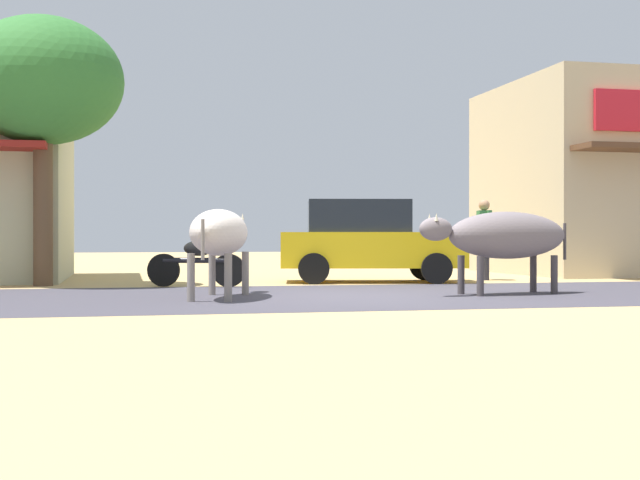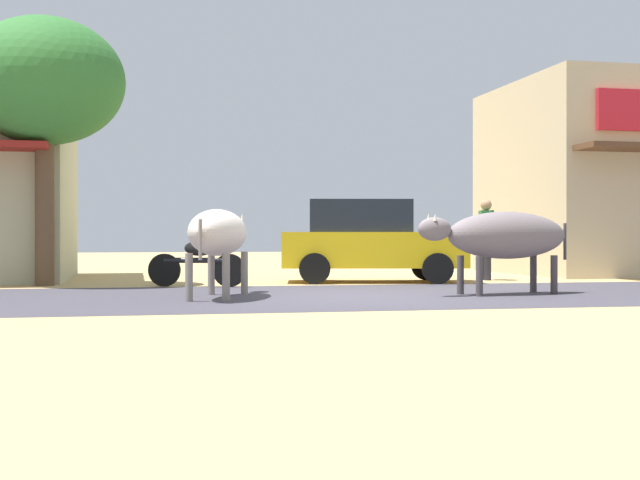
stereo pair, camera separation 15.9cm
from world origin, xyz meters
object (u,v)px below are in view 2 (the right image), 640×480
at_px(parked_hatchback_car, 369,240).
at_px(pedestrian_by_shop, 486,233).
at_px(roadside_tree, 45,83).
at_px(parked_motorcycle, 198,261).
at_px(cow_far_dark, 504,236).
at_px(cow_near_brown, 219,233).

bearing_deg(parked_hatchback_car, pedestrian_by_shop, 5.42).
relative_size(roadside_tree, pedestrian_by_shop, 2.94).
bearing_deg(roadside_tree, parked_motorcycle, -19.10).
bearing_deg(pedestrian_by_shop, cow_far_dark, -109.20).
bearing_deg(pedestrian_by_shop, roadside_tree, -178.14).
height_order(cow_near_brown, pedestrian_by_shop, pedestrian_by_shop).
height_order(roadside_tree, parked_motorcycle, roadside_tree).
height_order(parked_hatchback_car, cow_near_brown, parked_hatchback_car).
relative_size(parked_motorcycle, cow_far_dark, 0.63).
bearing_deg(cow_far_dark, roadside_tree, 150.90).
distance_m(parked_motorcycle, cow_far_dark, 5.55).
height_order(roadside_tree, pedestrian_by_shop, roadside_tree).
bearing_deg(parked_motorcycle, cow_far_dark, -34.37).
bearing_deg(parked_hatchback_car, cow_near_brown, -130.16).
bearing_deg(cow_near_brown, pedestrian_by_shop, 35.35).
bearing_deg(roadside_tree, pedestrian_by_shop, 1.86).
height_order(parked_hatchback_car, cow_far_dark, parked_hatchback_car).
relative_size(cow_far_dark, pedestrian_by_shop, 1.62).
distance_m(roadside_tree, cow_far_dark, 8.85).
distance_m(cow_near_brown, cow_far_dark, 4.47).
bearing_deg(parked_hatchback_car, parked_motorcycle, -164.01).
relative_size(roadside_tree, cow_far_dark, 1.82).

